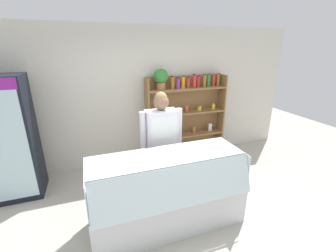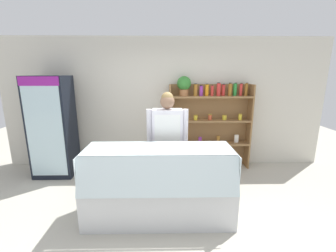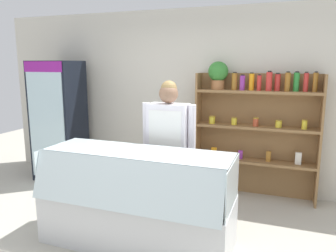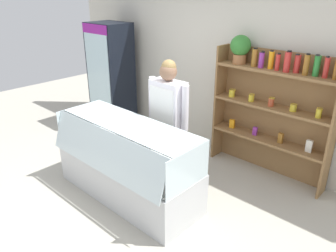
{
  "view_description": "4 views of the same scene",
  "coord_description": "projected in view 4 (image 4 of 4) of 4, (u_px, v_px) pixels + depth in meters",
  "views": [
    {
      "loc": [
        -0.94,
        -2.28,
        2.3
      ],
      "look_at": [
        0.11,
        0.65,
        1.2
      ],
      "focal_mm": 24.0,
      "sensor_mm": 36.0,
      "label": 1
    },
    {
      "loc": [
        -0.02,
        -2.73,
        1.99
      ],
      "look_at": [
        0.04,
        0.61,
        1.19
      ],
      "focal_mm": 24.0,
      "sensor_mm": 36.0,
      "label": 2
    },
    {
      "loc": [
        1.33,
        -2.82,
        1.89
      ],
      "look_at": [
        0.11,
        0.49,
        1.22
      ],
      "focal_mm": 35.0,
      "sensor_mm": 36.0,
      "label": 3
    },
    {
      "loc": [
        2.74,
        -2.21,
        2.53
      ],
      "look_at": [
        0.25,
        0.47,
        0.96
      ],
      "focal_mm": 35.0,
      "sensor_mm": 36.0,
      "label": 4
    }
  ],
  "objects": [
    {
      "name": "ground_plane",
      "position": [
        128.0,
        200.0,
        4.2
      ],
      "size": [
        12.0,
        12.0,
        0.0
      ],
      "primitive_type": "plane",
      "color": "#B7B2A3"
    },
    {
      "name": "back_wall",
      "position": [
        225.0,
        69.0,
        5.04
      ],
      "size": [
        6.8,
        0.1,
        2.7
      ],
      "primitive_type": "cube",
      "color": "beige",
      "rests_on": "ground"
    },
    {
      "name": "drinks_fridge",
      "position": [
        111.0,
        76.0,
        6.19
      ],
      "size": [
        0.74,
        0.6,
        1.94
      ],
      "color": "black",
      "rests_on": "ground"
    },
    {
      "name": "shelving_unit",
      "position": [
        269.0,
        100.0,
        4.47
      ],
      "size": [
        1.69,
        0.29,
        1.92
      ],
      "color": "olive",
      "rests_on": "ground"
    },
    {
      "name": "deli_display_case",
      "position": [
        127.0,
        174.0,
        4.2
      ],
      "size": [
        2.0,
        0.8,
        1.01
      ],
      "color": "silver",
      "rests_on": "ground"
    },
    {
      "name": "shop_clerk",
      "position": [
        168.0,
        112.0,
        4.26
      ],
      "size": [
        0.66,
        0.25,
        1.7
      ],
      "color": "#2D2D38",
      "rests_on": "ground"
    }
  ]
}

